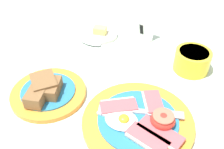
{
  "coord_description": "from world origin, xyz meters",
  "views": [
    {
      "loc": [
        0.21,
        -0.35,
        0.45
      ],
      "look_at": [
        -0.01,
        0.1,
        0.02
      ],
      "focal_mm": 42.0,
      "sensor_mm": 36.0,
      "label": 1
    }
  ],
  "objects_px": {
    "number_card": "(144,29)",
    "breakfast_plate": "(140,121)",
    "teaspoon_by_saucer": "(83,41)",
    "sugar_cup": "(192,60)",
    "bread_plate": "(47,91)",
    "butter_dish": "(100,34)"
  },
  "relations": [
    {
      "from": "bread_plate",
      "to": "sugar_cup",
      "type": "xyz_separation_m",
      "value": [
        0.28,
        0.26,
        0.01
      ]
    },
    {
      "from": "sugar_cup",
      "to": "number_card",
      "type": "xyz_separation_m",
      "value": [
        -0.17,
        0.08,
        0.01
      ]
    },
    {
      "from": "breakfast_plate",
      "to": "butter_dish",
      "type": "height_order",
      "value": "breakfast_plate"
    },
    {
      "from": "bread_plate",
      "to": "sugar_cup",
      "type": "height_order",
      "value": "sugar_cup"
    },
    {
      "from": "breakfast_plate",
      "to": "number_card",
      "type": "distance_m",
      "value": 0.34
    },
    {
      "from": "number_card",
      "to": "breakfast_plate",
      "type": "bearing_deg",
      "value": -62.66
    },
    {
      "from": "sugar_cup",
      "to": "butter_dish",
      "type": "xyz_separation_m",
      "value": [
        -0.3,
        0.04,
        -0.02
      ]
    },
    {
      "from": "bread_plate",
      "to": "teaspoon_by_saucer",
      "type": "relative_size",
      "value": 0.93
    },
    {
      "from": "sugar_cup",
      "to": "teaspoon_by_saucer",
      "type": "distance_m",
      "value": 0.33
    },
    {
      "from": "breakfast_plate",
      "to": "number_card",
      "type": "height_order",
      "value": "number_card"
    },
    {
      "from": "sugar_cup",
      "to": "teaspoon_by_saucer",
      "type": "bearing_deg",
      "value": -177.49
    },
    {
      "from": "breakfast_plate",
      "to": "bread_plate",
      "type": "distance_m",
      "value": 0.23
    },
    {
      "from": "sugar_cup",
      "to": "number_card",
      "type": "distance_m",
      "value": 0.19
    },
    {
      "from": "sugar_cup",
      "to": "breakfast_plate",
      "type": "bearing_deg",
      "value": -102.28
    },
    {
      "from": "bread_plate",
      "to": "number_card",
      "type": "xyz_separation_m",
      "value": [
        0.11,
        0.34,
        0.02
      ]
    },
    {
      "from": "breakfast_plate",
      "to": "teaspoon_by_saucer",
      "type": "relative_size",
      "value": 1.25
    },
    {
      "from": "bread_plate",
      "to": "teaspoon_by_saucer",
      "type": "height_order",
      "value": "bread_plate"
    },
    {
      "from": "breakfast_plate",
      "to": "butter_dish",
      "type": "relative_size",
      "value": 2.19
    },
    {
      "from": "butter_dish",
      "to": "teaspoon_by_saucer",
      "type": "distance_m",
      "value": 0.06
    },
    {
      "from": "bread_plate",
      "to": "butter_dish",
      "type": "xyz_separation_m",
      "value": [
        -0.02,
        0.3,
        -0.01
      ]
    },
    {
      "from": "sugar_cup",
      "to": "number_card",
      "type": "relative_size",
      "value": 1.27
    },
    {
      "from": "bread_plate",
      "to": "sugar_cup",
      "type": "relative_size",
      "value": 1.93
    }
  ]
}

